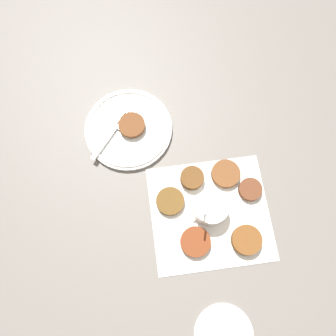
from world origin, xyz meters
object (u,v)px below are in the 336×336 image
at_px(serving_plate, 129,129).
at_px(fork, 115,128).
at_px(fritter_on_plate, 132,125).
at_px(extra_saucer, 224,335).
at_px(sauce_bowl, 209,208).

xyz_separation_m(serving_plate, fork, (0.04, -0.00, 0.01)).
bearing_deg(fritter_on_plate, extra_saucer, 104.47).
height_order(sauce_bowl, fork, sauce_bowl).
relative_size(fork, extra_saucer, 1.04).
distance_m(sauce_bowl, fork, 0.33).
relative_size(sauce_bowl, fritter_on_plate, 1.38).
relative_size(sauce_bowl, extra_saucer, 0.73).
distance_m(sauce_bowl, extra_saucer, 0.29).
distance_m(fork, extra_saucer, 0.57).
relative_size(serving_plate, fork, 1.66).
distance_m(fritter_on_plate, extra_saucer, 0.56).
bearing_deg(fritter_on_plate, fork, -2.09).
height_order(fork, extra_saucer, fork).
bearing_deg(serving_plate, sauce_bowl, 124.08).
bearing_deg(extra_saucer, sauce_bowl, -93.84).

